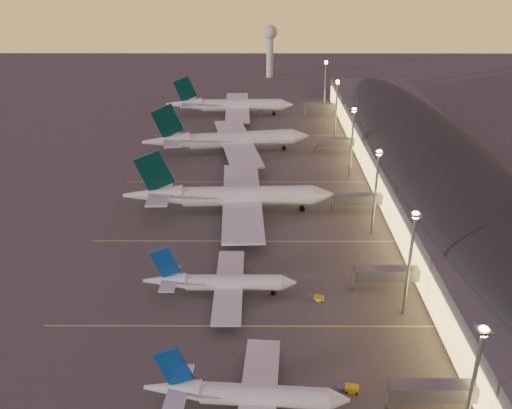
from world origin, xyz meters
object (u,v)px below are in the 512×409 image
(airliner_wide_mid, at_px, (227,140))
(airliner_wide_far, at_px, (230,105))
(radar_tower, at_px, (270,42))
(airliner_narrow_north, at_px, (220,283))
(baggage_tug_b, at_px, (349,388))
(baggage_tug_c, at_px, (317,298))
(airliner_wide_near, at_px, (230,196))
(airliner_narrow_south, at_px, (246,395))

(airliner_wide_mid, height_order, airliner_wide_far, airliner_wide_mid)
(airliner_wide_far, height_order, radar_tower, radar_tower)
(airliner_narrow_north, relative_size, airliner_wide_far, 0.59)
(baggage_tug_b, bearing_deg, airliner_wide_far, 108.58)
(baggage_tug_c, bearing_deg, airliner_wide_near, 134.42)
(airliner_wide_far, xyz_separation_m, radar_tower, (21.27, 92.19, 16.70))
(airliner_narrow_south, xyz_separation_m, airliner_narrow_north, (-7.02, 37.54, -0.03))
(airliner_narrow_north, distance_m, airliner_wide_mid, 103.56)
(airliner_narrow_north, bearing_deg, radar_tower, 86.15)
(baggage_tug_c, bearing_deg, airliner_narrow_north, -165.63)
(airliner_wide_near, xyz_separation_m, airliner_wide_mid, (-3.59, 56.50, 0.13))
(baggage_tug_c, bearing_deg, airliner_narrow_south, -95.05)
(radar_tower, distance_m, baggage_tug_b, 286.08)
(airliner_narrow_south, bearing_deg, airliner_wide_mid, 98.29)
(airliner_narrow_north, relative_size, radar_tower, 1.13)
(airliner_narrow_north, bearing_deg, airliner_narrow_south, -79.54)
(baggage_tug_b, bearing_deg, radar_tower, 101.39)
(airliner_wide_near, xyz_separation_m, airliner_wide_far, (-5.08, 113.34, -0.28))
(airliner_wide_far, distance_m, radar_tower, 96.07)
(airliner_wide_far, relative_size, radar_tower, 1.93)
(airliner_wide_near, height_order, airliner_wide_mid, airliner_wide_mid)
(airliner_wide_mid, distance_m, radar_tower, 151.22)
(airliner_wide_mid, bearing_deg, airliner_narrow_north, -97.82)
(airliner_narrow_north, height_order, radar_tower, radar_tower)
(airliner_narrow_south, distance_m, airliner_wide_mid, 141.42)
(airliner_narrow_north, distance_m, airliner_wide_near, 47.03)
(radar_tower, bearing_deg, airliner_narrow_south, -91.86)
(airliner_wide_near, height_order, airliner_wide_far, airliner_wide_near)
(airliner_wide_mid, bearing_deg, baggage_tug_c, -85.58)
(airliner_narrow_north, distance_m, baggage_tug_c, 23.41)
(airliner_wide_far, distance_m, baggage_tug_c, 164.81)
(airliner_wide_far, height_order, baggage_tug_b, airliner_wide_far)
(airliner_wide_mid, distance_m, airliner_wide_far, 56.86)
(airliner_narrow_north, bearing_deg, baggage_tug_b, -51.18)
(airliner_wide_mid, xyz_separation_m, baggage_tug_b, (29.70, -136.08, -5.03))
(airliner_narrow_north, bearing_deg, baggage_tug_c, -5.13)
(radar_tower, bearing_deg, airliner_wide_mid, -97.56)
(airliner_wide_near, relative_size, airliner_wide_mid, 0.98)
(airliner_wide_far, xyz_separation_m, baggage_tug_c, (27.98, -162.35, -4.68))
(airliner_narrow_north, distance_m, airliner_wide_far, 160.40)
(airliner_narrow_south, distance_m, baggage_tug_b, 20.17)
(airliner_wide_near, relative_size, baggage_tug_b, 15.81)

